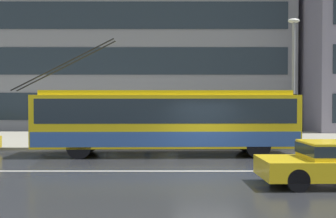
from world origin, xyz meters
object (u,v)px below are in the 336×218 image
object	(u,v)px
trolleybus	(168,120)
pedestrian_at_shelter	(87,114)
bus_shelter	(144,107)
street_lamp	(296,70)
pedestrian_approaching_curb	(149,125)

from	to	relation	value
trolleybus	pedestrian_at_shelter	world-z (taller)	trolleybus
pedestrian_at_shelter	bus_shelter	bearing A→B (deg)	-13.57
bus_shelter	trolleybus	bearing A→B (deg)	-70.74
trolleybus	street_lamp	distance (m)	7.39
trolleybus	pedestrian_at_shelter	xyz separation A→B (m)	(-4.65, 4.66, 0.12)
pedestrian_at_shelter	street_lamp	size ratio (longest dim) A/B	0.30
pedestrian_at_shelter	pedestrian_approaching_curb	bearing A→B (deg)	-28.48
bus_shelter	street_lamp	world-z (taller)	street_lamp
bus_shelter	pedestrian_approaching_curb	bearing A→B (deg)	-73.16
trolleybus	street_lamp	bearing A→B (deg)	21.09
bus_shelter	street_lamp	distance (m)	8.21
street_lamp	pedestrian_approaching_curb	bearing A→B (deg)	178.75
bus_shelter	street_lamp	bearing A→B (deg)	-9.75
bus_shelter	pedestrian_approaching_curb	xyz separation A→B (m)	(0.36, -1.19, -0.92)
trolleybus	pedestrian_at_shelter	bearing A→B (deg)	134.92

